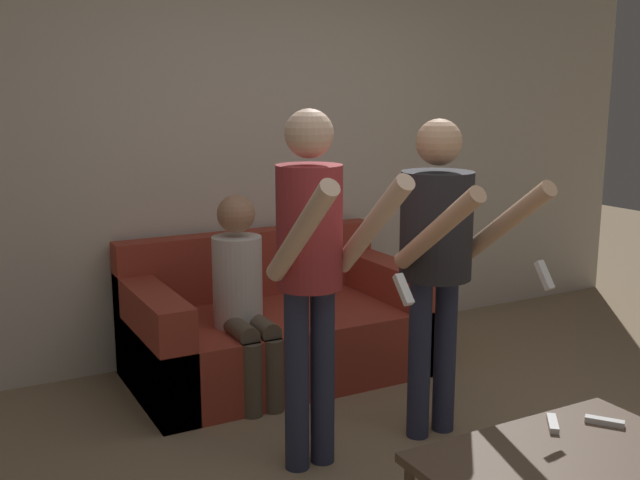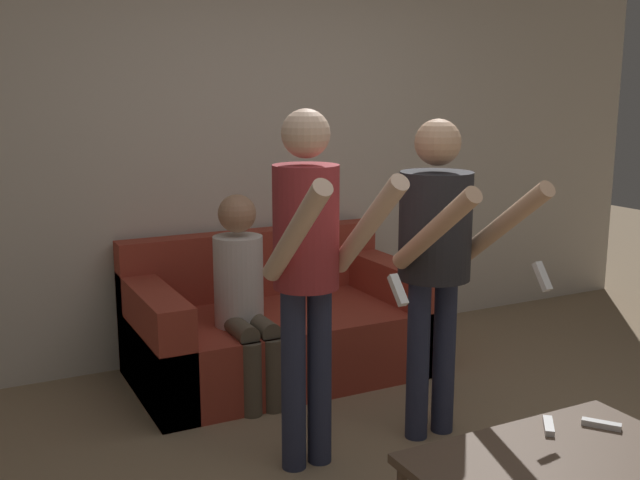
% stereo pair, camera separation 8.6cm
% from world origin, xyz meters
% --- Properties ---
extents(wall_back, '(6.40, 0.06, 2.70)m').
position_xyz_m(wall_back, '(0.00, 2.22, 1.35)').
color(wall_back, beige).
rests_on(wall_back, ground_plane).
extents(couch, '(1.70, 0.95, 0.81)m').
position_xyz_m(couch, '(-0.08, 1.72, 0.27)').
color(couch, '#9E3828').
rests_on(couch, ground_plane).
extents(person_standing_left, '(0.41, 0.67, 1.61)m').
position_xyz_m(person_standing_left, '(-0.42, 0.59, 0.98)').
color(person_standing_left, '#282D47').
rests_on(person_standing_left, ground_plane).
extents(person_standing_right, '(0.46, 0.74, 1.55)m').
position_xyz_m(person_standing_right, '(0.26, 0.59, 0.97)').
color(person_standing_right, '#282D47').
rests_on(person_standing_right, ground_plane).
extents(person_seated, '(0.27, 0.51, 1.13)m').
position_xyz_m(person_seated, '(-0.38, 1.47, 0.61)').
color(person_seated, brown).
rests_on(person_seated, ground_plane).
extents(coffee_table, '(1.06, 0.62, 0.36)m').
position_xyz_m(coffee_table, '(0.12, -0.37, 0.33)').
color(coffee_table, brown).
rests_on(coffee_table, ground_plane).
extents(remote_near, '(0.12, 0.14, 0.02)m').
position_xyz_m(remote_near, '(0.46, -0.26, 0.37)').
color(remote_near, white).
rests_on(remote_near, coffee_table).
extents(remote_far, '(0.12, 0.14, 0.02)m').
position_xyz_m(remote_far, '(0.26, -0.17, 0.37)').
color(remote_far, white).
rests_on(remote_far, coffee_table).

